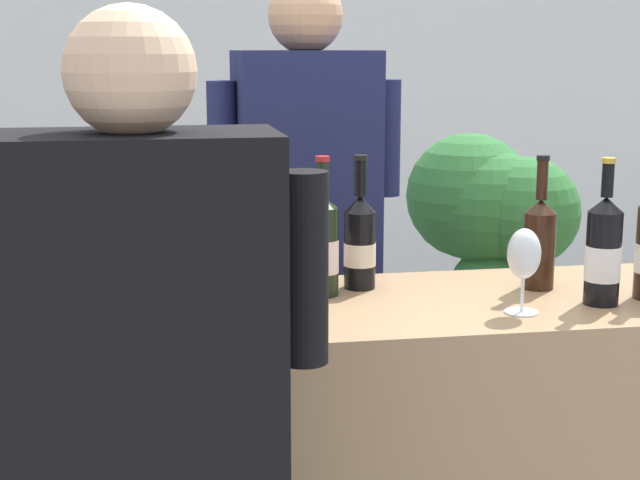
# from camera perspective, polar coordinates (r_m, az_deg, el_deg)

# --- Properties ---
(wall_back) EXTENTS (8.00, 0.10, 2.80)m
(wall_back) POSITION_cam_1_polar(r_m,az_deg,el_deg) (4.67, -4.23, 9.45)
(wall_back) COLOR silver
(wall_back) RESTS_ON ground_plane
(wine_bottle_0) EXTENTS (0.08, 0.08, 0.32)m
(wine_bottle_0) POSITION_cam_1_polar(r_m,az_deg,el_deg) (2.33, 12.97, -0.02)
(wine_bottle_0) COLOR black
(wine_bottle_0) RESTS_ON counter
(wine_bottle_2) EXTENTS (0.08, 0.08, 0.33)m
(wine_bottle_2) POSITION_cam_1_polar(r_m,az_deg,el_deg) (2.22, 16.57, -0.68)
(wine_bottle_2) COLOR black
(wine_bottle_2) RESTS_ON counter
(wine_bottle_3) EXTENTS (0.08, 0.08, 0.31)m
(wine_bottle_3) POSITION_cam_1_polar(r_m,az_deg,el_deg) (2.00, -2.56, -1.59)
(wine_bottle_3) COLOR black
(wine_bottle_3) RESTS_ON counter
(wine_bottle_4) EXTENTS (0.08, 0.08, 0.33)m
(wine_bottle_4) POSITION_cam_1_polar(r_m,az_deg,el_deg) (2.21, 0.15, -0.34)
(wine_bottle_4) COLOR black
(wine_bottle_4) RESTS_ON counter
(wine_bottle_5) EXTENTS (0.08, 0.08, 0.32)m
(wine_bottle_5) POSITION_cam_1_polar(r_m,az_deg,el_deg) (2.28, 2.40, -0.07)
(wine_bottle_5) COLOR black
(wine_bottle_5) RESTS_ON counter
(wine_bottle_7) EXTENTS (0.08, 0.08, 0.36)m
(wine_bottle_7) POSITION_cam_1_polar(r_m,az_deg,el_deg) (2.08, -7.96, -0.99)
(wine_bottle_7) COLOR black
(wine_bottle_7) RESTS_ON counter
(wine_bottle_8) EXTENTS (0.07, 0.07, 0.34)m
(wine_bottle_8) POSITION_cam_1_polar(r_m,az_deg,el_deg) (2.13, -3.90, -0.63)
(wine_bottle_8) COLOR black
(wine_bottle_8) RESTS_ON counter
(wine_glass) EXTENTS (0.07, 0.07, 0.19)m
(wine_glass) POSITION_cam_1_polar(r_m,az_deg,el_deg) (2.10, 12.09, -1.01)
(wine_glass) COLOR silver
(wine_glass) RESTS_ON counter
(person_server) EXTENTS (0.54, 0.26, 1.75)m
(person_server) POSITION_cam_1_polar(r_m,az_deg,el_deg) (2.73, -0.83, -3.41)
(person_server) COLOR black
(person_server) RESTS_ON ground_plane
(potted_shrub) EXTENTS (0.55, 0.51, 1.29)m
(potted_shrub) POSITION_cam_1_polar(r_m,az_deg,el_deg) (3.16, 10.31, -1.89)
(potted_shrub) COLOR brown
(potted_shrub) RESTS_ON ground_plane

